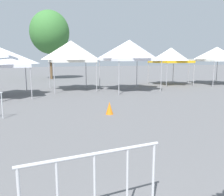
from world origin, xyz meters
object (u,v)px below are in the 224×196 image
object	(u,v)px
canopy_tent_behind_right	(129,50)
traffic_cone_lot_center	(109,108)
canopy_tent_left_of_center	(71,52)
canopy_tent_far_right	(171,55)
crowd_barrier_by_lift	(94,174)
canopy_tent_behind_center	(217,54)
tree_behind_tents_left	(50,32)

from	to	relation	value
canopy_tent_behind_right	traffic_cone_lot_center	distance (m)	8.31
canopy_tent_left_of_center	canopy_tent_far_right	bearing A→B (deg)	2.05
crowd_barrier_by_lift	traffic_cone_lot_center	xyz separation A→B (m)	(2.51, 6.24, -0.49)
canopy_tent_behind_center	traffic_cone_lot_center	bearing A→B (deg)	-149.87
canopy_tent_behind_right	tree_behind_tents_left	bearing A→B (deg)	109.79
crowd_barrier_by_lift	canopy_tent_behind_right	bearing A→B (deg)	63.24
crowd_barrier_by_lift	traffic_cone_lot_center	distance (m)	6.74
crowd_barrier_by_lift	traffic_cone_lot_center	size ratio (longest dim) A/B	3.94
canopy_tent_behind_right	canopy_tent_behind_center	world-z (taller)	canopy_tent_behind_right
canopy_tent_behind_right	canopy_tent_behind_center	distance (m)	9.24
canopy_tent_behind_center	tree_behind_tents_left	size ratio (longest dim) A/B	0.48
canopy_tent_behind_right	crowd_barrier_by_lift	xyz separation A→B (m)	(-6.55, -12.98, -2.19)
canopy_tent_left_of_center	tree_behind_tents_left	xyz separation A→B (m)	(-0.37, 10.35, 2.40)
canopy_tent_left_of_center	crowd_barrier_by_lift	size ratio (longest dim) A/B	1.74
canopy_tent_behind_right	tree_behind_tents_left	size ratio (longest dim) A/B	0.49
canopy_tent_far_right	crowd_barrier_by_lift	bearing A→B (deg)	-127.66
tree_behind_tents_left	canopy_tent_behind_center	bearing A→B (deg)	-39.41
traffic_cone_lot_center	tree_behind_tents_left	bearing A→B (deg)	90.91
canopy_tent_left_of_center	canopy_tent_behind_center	size ratio (longest dim) A/B	1.00
canopy_tent_left_of_center	traffic_cone_lot_center	xyz separation A→B (m)	(-0.07, -8.44, -2.60)
canopy_tent_left_of_center	canopy_tent_behind_center	xyz separation A→B (m)	(13.16, -0.76, -0.12)
canopy_tent_far_right	traffic_cone_lot_center	bearing A→B (deg)	-135.97
canopy_tent_behind_right	tree_behind_tents_left	world-z (taller)	tree_behind_tents_left
canopy_tent_behind_right	traffic_cone_lot_center	size ratio (longest dim) A/B	7.10
crowd_barrier_by_lift	canopy_tent_behind_center	bearing A→B (deg)	41.47
traffic_cone_lot_center	canopy_tent_behind_right	bearing A→B (deg)	59.12
traffic_cone_lot_center	crowd_barrier_by_lift	bearing A→B (deg)	-111.95
canopy_tent_far_right	canopy_tent_behind_right	bearing A→B (deg)	-158.17
canopy_tent_behind_right	traffic_cone_lot_center	xyz separation A→B (m)	(-4.04, -6.75, -2.68)
canopy_tent_left_of_center	traffic_cone_lot_center	bearing A→B (deg)	-90.47
canopy_tent_far_right	canopy_tent_behind_center	xyz separation A→B (m)	(4.16, -1.09, 0.11)
tree_behind_tents_left	traffic_cone_lot_center	world-z (taller)	tree_behind_tents_left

